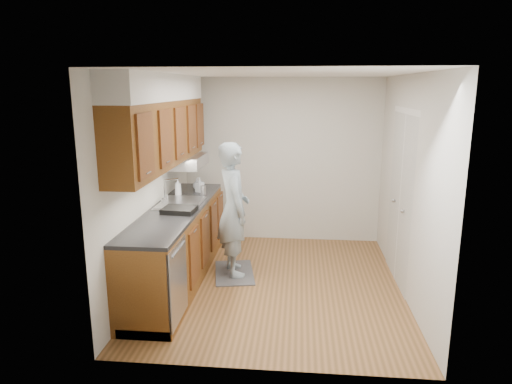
# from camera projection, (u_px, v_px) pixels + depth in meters

# --- Properties ---
(floor) EXTENTS (3.50, 3.50, 0.00)m
(floor) POSITION_uv_depth(u_px,v_px,m) (275.00, 284.00, 5.58)
(floor) COLOR brown
(floor) RESTS_ON ground
(ceiling) EXTENTS (3.50, 3.50, 0.00)m
(ceiling) POSITION_uv_depth(u_px,v_px,m) (277.00, 73.00, 5.02)
(ceiling) COLOR white
(ceiling) RESTS_ON wall_left
(wall_left) EXTENTS (0.02, 3.50, 2.50)m
(wall_left) POSITION_uv_depth(u_px,v_px,m) (151.00, 182.00, 5.44)
(wall_left) COLOR beige
(wall_left) RESTS_ON floor
(wall_right) EXTENTS (0.02, 3.50, 2.50)m
(wall_right) POSITION_uv_depth(u_px,v_px,m) (408.00, 187.00, 5.16)
(wall_right) COLOR beige
(wall_right) RESTS_ON floor
(wall_back) EXTENTS (3.00, 0.02, 2.50)m
(wall_back) POSITION_uv_depth(u_px,v_px,m) (282.00, 161.00, 7.00)
(wall_back) COLOR beige
(wall_back) RESTS_ON floor
(counter) EXTENTS (0.64, 2.80, 1.30)m
(counter) POSITION_uv_depth(u_px,v_px,m) (178.00, 243.00, 5.58)
(counter) COLOR brown
(counter) RESTS_ON floor
(upper_cabinets) EXTENTS (0.47, 2.80, 1.21)m
(upper_cabinets) POSITION_uv_depth(u_px,v_px,m) (163.00, 123.00, 5.31)
(upper_cabinets) COLOR brown
(upper_cabinets) RESTS_ON wall_left
(closet_door) EXTENTS (0.02, 1.22, 2.05)m
(closet_door) POSITION_uv_depth(u_px,v_px,m) (400.00, 200.00, 5.51)
(closet_door) COLOR beige
(closet_door) RESTS_ON wall_right
(floor_mat) EXTENTS (0.62, 0.89, 0.02)m
(floor_mat) POSITION_uv_depth(u_px,v_px,m) (234.00, 273.00, 5.90)
(floor_mat) COLOR #58585B
(floor_mat) RESTS_ON floor
(person) EXTENTS (0.66, 0.79, 1.91)m
(person) POSITION_uv_depth(u_px,v_px,m) (233.00, 200.00, 5.69)
(person) COLOR #899CA7
(person) RESTS_ON floor_mat
(soap_bottle_a) EXTENTS (0.13, 0.13, 0.24)m
(soap_bottle_a) POSITION_uv_depth(u_px,v_px,m) (178.00, 187.00, 6.04)
(soap_bottle_a) COLOR silver
(soap_bottle_a) RESTS_ON counter
(soap_bottle_b) EXTENTS (0.13, 0.13, 0.21)m
(soap_bottle_b) POSITION_uv_depth(u_px,v_px,m) (200.00, 184.00, 6.28)
(soap_bottle_b) COLOR silver
(soap_bottle_b) RESTS_ON counter
(soap_bottle_c) EXTENTS (0.16, 0.16, 0.15)m
(soap_bottle_c) POSITION_uv_depth(u_px,v_px,m) (197.00, 184.00, 6.46)
(soap_bottle_c) COLOR silver
(soap_bottle_c) RESTS_ON counter
(steel_can) EXTENTS (0.08, 0.08, 0.13)m
(steel_can) POSITION_uv_depth(u_px,v_px,m) (203.00, 191.00, 6.08)
(steel_can) COLOR #A5A5AA
(steel_can) RESTS_ON counter
(dish_rack) EXTENTS (0.39, 0.33, 0.06)m
(dish_rack) POSITION_uv_depth(u_px,v_px,m) (179.00, 210.00, 5.27)
(dish_rack) COLOR black
(dish_rack) RESTS_ON counter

